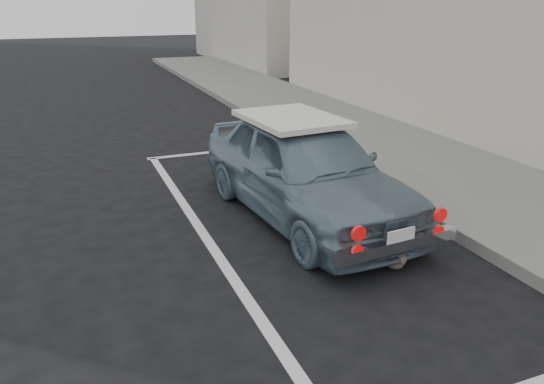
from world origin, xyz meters
The scene contains 6 objects.
ground centered at (0.00, 0.00, 0.00)m, with size 80.00×80.00×0.00m, color black.
sidewalk centered at (3.20, 2.00, 0.07)m, with size 2.80×40.00×0.15m, color slate.
pline_front centered at (0.50, 6.50, 0.00)m, with size 3.00×0.12×0.01m, color silver.
pline_side centered at (-0.90, 3.00, 0.00)m, with size 0.12×7.00×0.01m, color silver.
retro_coupe centered at (0.48, 3.09, 0.66)m, with size 1.85×3.94×1.30m.
cat centered at (0.75, 1.43, 0.10)m, with size 0.21×0.43×0.23m.
Camera 1 is at (-2.31, -2.74, 2.70)m, focal length 35.00 mm.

